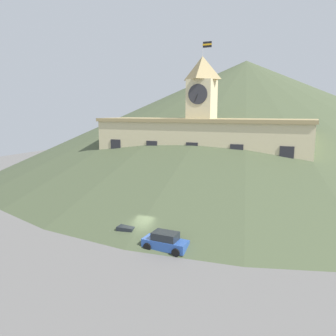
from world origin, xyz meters
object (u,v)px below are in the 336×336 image
Objects in this scene: street_lamp_left at (189,184)px; car_blue_van at (165,242)px; car_green_wagon at (167,218)px; pedestrian at (266,213)px; street_lamp_right at (274,192)px; car_gray_pickup at (86,202)px; street_lamp_far_right at (118,176)px; car_black_suv at (235,216)px; car_silver_hatch at (127,232)px.

street_lamp_left is 0.89× the size of car_blue_van.
street_lamp_left is 10.72m from car_green_wagon.
pedestrian is at bearing 34.42° from car_green_wagon.
street_lamp_right is 0.87× the size of car_gray_pickup.
street_lamp_far_right is 1.00× the size of car_black_suv.
street_lamp_right is (27.56, 0.00, -0.27)m from street_lamp_far_right.
car_silver_hatch is 20.29m from pedestrian.
car_blue_van is (-9.49, -18.78, -2.45)m from street_lamp_right.
car_gray_pickup is at bearing -94.78° from street_lamp_far_right.
car_blue_van reaches higher than car_green_wagon.
car_black_suv is at bearing 31.66° from car_green_wagon.
pedestrian is at bearing -14.81° from street_lamp_left.
car_black_suv reaches higher than car_gray_pickup.
street_lamp_left reaches higher than car_black_suv.
car_green_wagon is 0.94× the size of car_black_suv.
car_gray_pickup is at bearing 11.34° from car_black_suv.
car_gray_pickup is at bearing -27.04° from car_blue_van.
car_blue_van is 21.40m from car_gray_pickup.
street_lamp_far_right is 0.98× the size of car_blue_van.
car_silver_hatch is at bearing -95.92° from street_lamp_left.
car_black_suv is at bearing -33.72° from street_lamp_left.
car_blue_van is at bearing -46.09° from street_lamp_far_right.
pedestrian is at bearing -98.88° from street_lamp_right.
street_lamp_right is 21.18m from car_blue_van.
car_black_suv is at bearing -125.65° from street_lamp_right.
street_lamp_right reaches higher than car_black_suv.
street_lamp_left reaches higher than pedestrian.
car_green_wagon is (-13.02, -10.38, -2.70)m from street_lamp_right.
car_green_wagon is at bearing -125.29° from pedestrian.
car_green_wagon is 15.37m from car_gray_pickup.
street_lamp_right is at bearing -115.25° from car_blue_van.
street_lamp_left reaches higher than car_gray_pickup.
street_lamp_left is 11.28m from car_black_suv.
pedestrian is at bearing 11.73° from car_gray_pickup.
street_lamp_far_right is at bearing -57.26° from car_silver_hatch.
car_black_suv is (9.14, -6.10, -2.55)m from street_lamp_left.
pedestrian is (8.95, 15.35, 0.03)m from car_blue_van.
car_blue_van is at bearing 73.56° from car_black_suv.
street_lamp_far_right is at bearing -9.22° from car_black_suv.
street_lamp_left is 17.25m from car_gray_pickup.
street_lamp_right is (13.52, 0.00, 0.03)m from street_lamp_left.
street_lamp_far_right reaches higher than car_silver_hatch.
street_lamp_far_right is 1.07× the size of car_green_wagon.
car_black_suv is 4.68m from pedestrian.
street_lamp_far_right is 27.38m from pedestrian.
street_lamp_far_right is at bearing 180.00° from street_lamp_left.
car_silver_hatch is at bearing -54.74° from street_lamp_far_right.
car_gray_pickup is (-14.76, -8.54, -2.57)m from street_lamp_left.
street_lamp_right is at bearing 0.00° from street_lamp_left.
street_lamp_left is at bearing -98.43° from car_silver_hatch.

